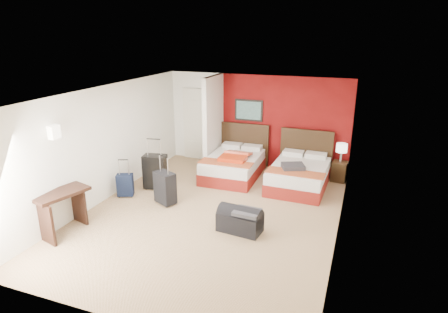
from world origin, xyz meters
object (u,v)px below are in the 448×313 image
at_px(suitcase_navy, 125,186).
at_px(duffel_bag, 240,221).
at_px(nightstand, 339,171).
at_px(bed_right, 299,176).
at_px(red_suitcase_open, 236,156).
at_px(desk, 63,212).
at_px(table_lamp, 341,153).
at_px(bed_left, 233,167).
at_px(suitcase_charcoal, 165,189).
at_px(suitcase_black, 155,173).

xyz_separation_m(suitcase_navy, duffel_bag, (2.94, -0.60, -0.04)).
xyz_separation_m(nightstand, duffel_bag, (-1.54, -3.27, -0.04)).
relative_size(bed_right, red_suitcase_open, 2.06).
height_order(bed_right, desk, desk).
bearing_deg(nightstand, table_lamp, 0.00).
height_order(nightstand, suitcase_navy, nightstand).
bearing_deg(duffel_bag, bed_right, 81.64).
height_order(bed_right, duffel_bag, bed_right).
distance_m(nightstand, suitcase_navy, 5.21).
bearing_deg(bed_left, nightstand, 13.16).
relative_size(bed_right, suitcase_charcoal, 2.66).
distance_m(bed_left, table_lamp, 2.71).
bearing_deg(nightstand, bed_left, -158.48).
relative_size(duffel_bag, desk, 0.83).
bearing_deg(bed_left, bed_right, -4.18).
xyz_separation_m(table_lamp, desk, (-4.60, -4.45, -0.33)).
height_order(nightstand, suitcase_charcoal, suitcase_charcoal).
relative_size(suitcase_black, desk, 0.81).
relative_size(bed_left, suitcase_charcoal, 2.65).
bearing_deg(bed_right, suitcase_navy, -150.39).
xyz_separation_m(red_suitcase_open, suitcase_navy, (-2.00, -1.90, -0.36)).
distance_m(nightstand, suitcase_black, 4.54).
bearing_deg(bed_left, suitcase_charcoal, -114.16).
relative_size(bed_right, desk, 1.86).
bearing_deg(red_suitcase_open, duffel_bag, -70.09).
bearing_deg(bed_right, red_suitcase_open, -177.99).
height_order(suitcase_black, suitcase_navy, suitcase_black).
height_order(table_lamp, suitcase_charcoal, table_lamp).
bearing_deg(nightstand, suitcase_navy, -142.12).
distance_m(bed_right, table_lamp, 1.25).
relative_size(suitcase_navy, desk, 0.51).
xyz_separation_m(suitcase_black, desk, (-0.54, -2.43, 0.01)).
relative_size(bed_left, red_suitcase_open, 2.06).
bearing_deg(red_suitcase_open, desk, -120.57).
relative_size(red_suitcase_open, nightstand, 1.78).
height_order(suitcase_charcoal, desk, desk).
height_order(bed_left, red_suitcase_open, red_suitcase_open).
xyz_separation_m(suitcase_charcoal, suitcase_navy, (-1.04, 0.02, -0.10)).
relative_size(table_lamp, suitcase_charcoal, 0.69).
xyz_separation_m(nightstand, suitcase_navy, (-4.48, -2.67, -0.00)).
distance_m(red_suitcase_open, suitcase_charcoal, 2.17).
relative_size(nightstand, desk, 0.51).
distance_m(nightstand, suitcase_charcoal, 4.37).
bearing_deg(suitcase_black, bed_right, 10.86).
xyz_separation_m(red_suitcase_open, suitcase_black, (-1.58, -1.26, -0.20)).
distance_m(bed_right, red_suitcase_open, 1.63).
bearing_deg(red_suitcase_open, bed_left, 134.32).
bearing_deg(desk, suitcase_charcoal, 71.98).
xyz_separation_m(red_suitcase_open, suitcase_charcoal, (-0.96, -1.93, -0.26)).
height_order(bed_right, suitcase_navy, bed_right).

